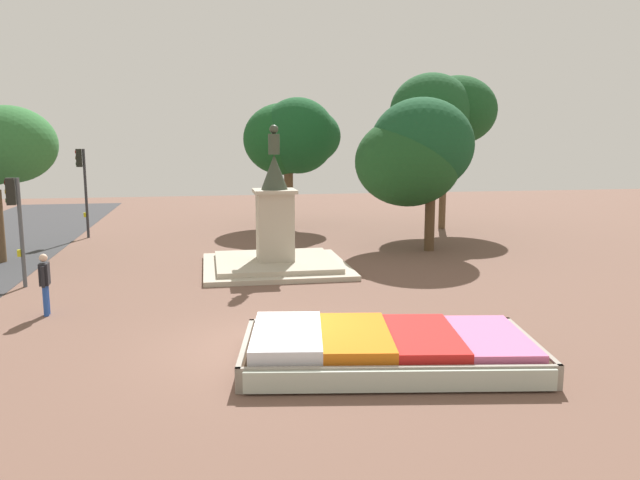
{
  "coord_description": "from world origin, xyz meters",
  "views": [
    {
      "loc": [
        -1.27,
        -12.79,
        4.47
      ],
      "look_at": [
        1.63,
        3.1,
        1.83
      ],
      "focal_mm": 35.0,
      "sensor_mm": 36.0,
      "label": 1
    }
  ],
  "objects_px": {
    "pedestrian_crossing_plaza": "(45,280)",
    "traffic_light_far_corner": "(83,177)",
    "flower_planter": "(385,349)",
    "traffic_light_mid_block": "(16,212)",
    "statue_monument": "(275,242)"
  },
  "relations": [
    {
      "from": "traffic_light_mid_block",
      "to": "traffic_light_far_corner",
      "type": "xyz_separation_m",
      "value": [
        0.17,
        9.67,
        0.45
      ]
    },
    {
      "from": "flower_planter",
      "to": "traffic_light_far_corner",
      "type": "bearing_deg",
      "value": 116.34
    },
    {
      "from": "traffic_light_mid_block",
      "to": "statue_monument",
      "type": "bearing_deg",
      "value": 9.87
    },
    {
      "from": "flower_planter",
      "to": "statue_monument",
      "type": "distance_m",
      "value": 9.73
    },
    {
      "from": "statue_monument",
      "to": "traffic_light_mid_block",
      "type": "xyz_separation_m",
      "value": [
        -7.91,
        -1.38,
        1.36
      ]
    },
    {
      "from": "flower_planter",
      "to": "traffic_light_far_corner",
      "type": "distance_m",
      "value": 20.16
    },
    {
      "from": "statue_monument",
      "to": "traffic_light_far_corner",
      "type": "height_order",
      "value": "statue_monument"
    },
    {
      "from": "flower_planter",
      "to": "statue_monument",
      "type": "bearing_deg",
      "value": 96.77
    },
    {
      "from": "flower_planter",
      "to": "pedestrian_crossing_plaza",
      "type": "relative_size",
      "value": 3.93
    },
    {
      "from": "pedestrian_crossing_plaza",
      "to": "traffic_light_far_corner",
      "type": "bearing_deg",
      "value": 95.9
    },
    {
      "from": "flower_planter",
      "to": "pedestrian_crossing_plaza",
      "type": "height_order",
      "value": "pedestrian_crossing_plaza"
    },
    {
      "from": "pedestrian_crossing_plaza",
      "to": "flower_planter",
      "type": "bearing_deg",
      "value": -33.06
    },
    {
      "from": "flower_planter",
      "to": "traffic_light_mid_block",
      "type": "height_order",
      "value": "traffic_light_mid_block"
    },
    {
      "from": "flower_planter",
      "to": "traffic_light_mid_block",
      "type": "bearing_deg",
      "value": 137.59
    },
    {
      "from": "traffic_light_mid_block",
      "to": "pedestrian_crossing_plaza",
      "type": "height_order",
      "value": "traffic_light_mid_block"
    }
  ]
}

